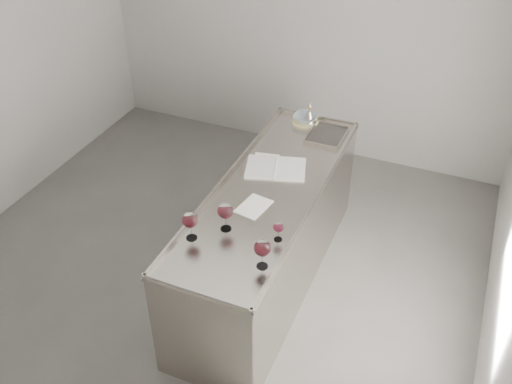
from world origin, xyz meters
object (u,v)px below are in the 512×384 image
at_px(wine_glass_right, 262,249).
at_px(notebook, 276,168).
at_px(wine_glass_left, 190,221).
at_px(wine_glass_small, 278,228).
at_px(counter, 268,235).
at_px(wine_funnel, 309,117).
at_px(ceramic_bowl, 306,118).
at_px(wine_glass_middle, 225,211).

bearing_deg(wine_glass_right, notebook, 106.90).
bearing_deg(wine_glass_left, notebook, 77.67).
bearing_deg(wine_glass_left, wine_glass_small, 21.24).
xyz_separation_m(counter, wine_glass_left, (-0.28, -0.74, 0.62)).
distance_m(wine_glass_small, wine_funnel, 1.64).
relative_size(wine_glass_left, wine_glass_right, 1.00).
bearing_deg(wine_glass_small, counter, 117.66).
distance_m(wine_glass_right, wine_funnel, 1.92).
height_order(wine_glass_left, wine_funnel, wine_glass_left).
height_order(ceramic_bowl, wine_funnel, wine_funnel).
bearing_deg(wine_glass_left, wine_funnel, 82.77).
distance_m(wine_glass_small, notebook, 0.87).
distance_m(wine_glass_middle, wine_glass_small, 0.38).
height_order(counter, ceramic_bowl, ceramic_bowl).
bearing_deg(wine_glass_middle, wine_glass_small, 5.33).
bearing_deg(wine_glass_small, notebook, 112.37).
height_order(counter, wine_glass_left, wine_glass_left).
relative_size(notebook, ceramic_bowl, 2.52).
xyz_separation_m(wine_glass_middle, wine_funnel, (0.06, 1.64, -0.09)).
bearing_deg(wine_glass_small, wine_funnel, 101.27).
distance_m(notebook, wine_funnel, 0.81).
height_order(wine_glass_left, ceramic_bowl, wine_glass_left).
relative_size(counter, ceramic_bowl, 11.14).
relative_size(wine_glass_small, wine_funnel, 0.73).
relative_size(wine_glass_left, notebook, 0.39).
height_order(wine_glass_right, wine_funnel, wine_glass_right).
height_order(wine_glass_small, ceramic_bowl, wine_glass_small).
bearing_deg(counter, notebook, 101.12).
xyz_separation_m(wine_glass_small, ceramic_bowl, (-0.35, 1.60, -0.06)).
bearing_deg(wine_glass_right, wine_funnel, 99.61).
distance_m(notebook, ceramic_bowl, 0.81).
xyz_separation_m(wine_glass_right, ceramic_bowl, (-0.35, 1.89, -0.11)).
bearing_deg(wine_funnel, counter, -87.62).
bearing_deg(ceramic_bowl, wine_glass_left, -96.17).
relative_size(wine_glass_right, wine_glass_small, 1.44).
relative_size(wine_glass_left, wine_glass_middle, 0.99).
bearing_deg(ceramic_bowl, notebook, -88.23).
height_order(wine_glass_small, wine_funnel, wine_funnel).
xyz_separation_m(counter, wine_funnel, (-0.04, 1.08, 0.53)).
relative_size(ceramic_bowl, wine_funnel, 1.07).
relative_size(wine_glass_left, ceramic_bowl, 0.99).
xyz_separation_m(wine_glass_middle, ceramic_bowl, (0.02, 1.64, -0.11)).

